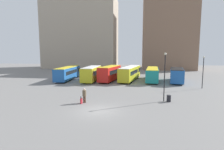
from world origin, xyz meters
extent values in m
plane|color=slate|center=(0.00, 0.00, 0.00)|extent=(160.00, 160.00, 0.00)
cube|color=tan|center=(-20.45, 55.56, 14.45)|extent=(29.88, 15.35, 28.90)
cube|color=#7F604C|center=(15.01, 55.56, 14.46)|extent=(19.01, 17.49, 28.91)
cube|color=#1E56A3|center=(-12.19, 20.94, 1.59)|extent=(3.32, 12.17, 2.59)
cube|color=black|center=(-12.55, 25.86, 1.91)|extent=(2.66, 2.38, 0.98)
cube|color=black|center=(-12.11, 19.86, 1.91)|extent=(3.04, 7.85, 0.78)
cube|color=yellow|center=(-12.19, 20.94, 2.92)|extent=(3.11, 11.91, 0.08)
cylinder|color=black|center=(-12.46, 24.66, 0.53)|extent=(2.44, 1.22, 1.06)
cylinder|color=black|center=(-11.92, 17.22, 0.53)|extent=(2.44, 1.22, 1.06)
cube|color=gold|center=(-6.24, 19.98, 1.67)|extent=(2.91, 10.05, 2.80)
cube|color=black|center=(-6.40, 24.07, 2.02)|extent=(2.64, 1.93, 1.06)
cube|color=black|center=(-6.21, 19.09, 2.02)|extent=(2.80, 6.47, 0.84)
cube|color=white|center=(-6.24, 19.98, 3.11)|extent=(2.70, 9.85, 0.08)
cylinder|color=black|center=(-6.36, 23.07, 0.49)|extent=(2.47, 1.08, 0.99)
cylinder|color=black|center=(-6.13, 16.90, 0.49)|extent=(2.47, 1.08, 0.99)
cube|color=red|center=(-2.19, 20.49, 1.75)|extent=(3.92, 9.62, 2.92)
cube|color=black|center=(-1.58, 24.27, 2.12)|extent=(2.74, 2.10, 1.11)
cube|color=black|center=(-2.33, 19.66, 2.12)|extent=(3.41, 6.30, 0.88)
cube|color=yellow|center=(-2.19, 20.49, 3.25)|extent=(3.70, 9.40, 0.08)
cylinder|color=black|center=(-1.73, 23.35, 0.54)|extent=(2.49, 1.44, 1.07)
cylinder|color=black|center=(-2.66, 17.64, 0.54)|extent=(2.49, 1.44, 1.07)
cube|color=gold|center=(2.20, 22.27, 1.65)|extent=(4.52, 12.43, 2.74)
cube|color=black|center=(3.06, 27.19, 2.00)|extent=(2.83, 2.63, 1.04)
cube|color=black|center=(2.01, 21.19, 2.00)|extent=(3.79, 8.11, 0.82)
cube|color=white|center=(2.20, 22.27, 3.06)|extent=(4.28, 12.16, 0.08)
cylinder|color=black|center=(2.85, 25.99, 0.51)|extent=(2.48, 1.41, 1.02)
cylinder|color=black|center=(1.54, 18.54, 0.51)|extent=(2.48, 1.41, 1.02)
cube|color=#19847F|center=(7.17, 22.17, 1.53)|extent=(3.45, 11.55, 2.49)
cube|color=black|center=(7.56, 26.82, 1.84)|extent=(2.72, 2.29, 0.95)
cube|color=black|center=(7.09, 21.14, 1.84)|extent=(3.14, 7.47, 0.75)
cube|color=yellow|center=(7.17, 22.17, 2.82)|extent=(3.23, 11.31, 0.08)
cylinder|color=black|center=(7.46, 25.68, 0.51)|extent=(2.49, 1.22, 1.02)
cylinder|color=black|center=(6.88, 18.65, 0.51)|extent=(2.49, 1.22, 1.02)
cube|color=#1E56A3|center=(12.19, 21.13, 1.56)|extent=(4.10, 9.64, 2.54)
cube|color=black|center=(12.85, 24.91, 1.88)|extent=(2.83, 2.14, 0.97)
cube|color=black|center=(12.05, 20.31, 1.88)|extent=(3.55, 6.33, 0.76)
cube|color=black|center=(12.19, 21.13, 2.88)|extent=(3.87, 9.42, 0.08)
cylinder|color=black|center=(12.69, 23.99, 0.53)|extent=(2.57, 1.47, 1.07)
cylinder|color=black|center=(11.69, 18.28, 0.53)|extent=(2.57, 1.47, 1.07)
cylinder|color=#4C3828|center=(-2.50, 2.69, 0.41)|extent=(0.16, 0.16, 0.83)
cylinder|color=#4C3828|center=(-2.32, 2.69, 0.41)|extent=(0.16, 0.16, 0.83)
cylinder|color=brown|center=(-2.41, 2.69, 1.19)|extent=(0.47, 0.47, 0.72)
sphere|color=beige|center=(-2.41, 2.69, 1.68)|extent=(0.27, 0.27, 0.27)
cube|color=#B7232D|center=(-2.66, 2.24, 0.33)|extent=(0.17, 0.41, 0.65)
cube|color=black|center=(-2.66, 2.10, 0.80)|extent=(0.09, 0.02, 0.29)
cylinder|color=black|center=(15.14, 14.45, 2.70)|extent=(0.12, 0.12, 5.39)
sphere|color=beige|center=(15.14, 14.45, 5.48)|extent=(0.28, 0.28, 0.28)
cylinder|color=black|center=(7.39, 4.90, 2.97)|extent=(0.12, 0.12, 5.93)
sphere|color=beige|center=(7.39, 4.90, 6.02)|extent=(0.28, 0.28, 0.28)
cylinder|color=black|center=(7.98, 4.74, 0.42)|extent=(0.52, 0.52, 0.85)
camera|label=1|loc=(4.19, -17.59, 6.03)|focal=28.00mm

